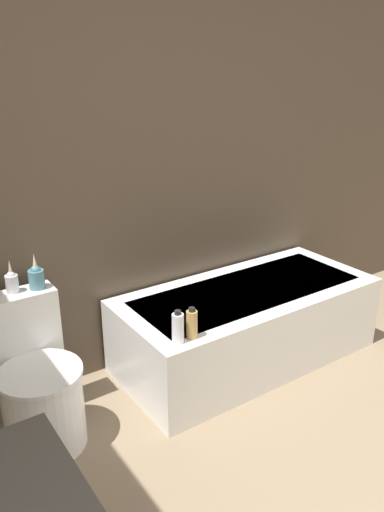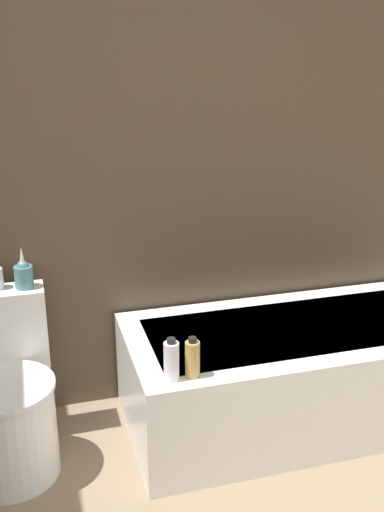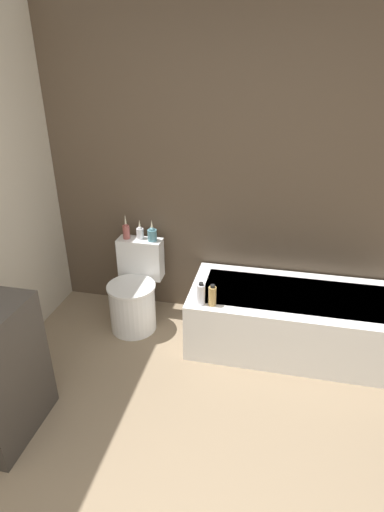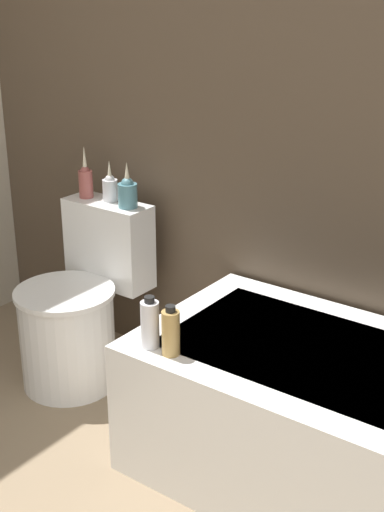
{
  "view_description": "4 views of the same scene",
  "coord_description": "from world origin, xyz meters",
  "views": [
    {
      "loc": [
        -1.16,
        -0.16,
        1.78
      ],
      "look_at": [
        0.17,
        1.78,
        0.87
      ],
      "focal_mm": 35.0,
      "sensor_mm": 36.0,
      "label": 1
    },
    {
      "loc": [
        -0.46,
        -0.29,
        1.71
      ],
      "look_at": [
        0.12,
        1.77,
        0.94
      ],
      "focal_mm": 42.0,
      "sensor_mm": 36.0,
      "label": 2
    },
    {
      "loc": [
        0.47,
        -0.78,
        2.1
      ],
      "look_at": [
        -0.09,
        1.82,
        0.79
      ],
      "focal_mm": 28.0,
      "sensor_mm": 36.0,
      "label": 3
    },
    {
      "loc": [
        1.32,
        0.11,
        1.6
      ],
      "look_at": [
        0.03,
        1.87,
        0.74
      ],
      "focal_mm": 50.0,
      "sensor_mm": 36.0,
      "label": 4
    }
  ],
  "objects": [
    {
      "name": "vase_gold",
      "position": [
        -0.74,
        2.17,
        0.8
      ],
      "size": [
        0.06,
        0.06,
        0.22
      ],
      "color": "#994C47",
      "rests_on": "toilet"
    },
    {
      "name": "shampoo_bottle_tall",
      "position": [
        0.01,
        1.67,
        0.56
      ],
      "size": [
        0.06,
        0.06,
        0.18
      ],
      "color": "silver",
      "rests_on": "bathtub"
    },
    {
      "name": "bathtub",
      "position": [
        0.71,
        1.95,
        0.24
      ],
      "size": [
        1.64,
        0.74,
        0.48
      ],
      "color": "white",
      "rests_on": "ground"
    },
    {
      "name": "wall_back_tiled",
      "position": [
        0.0,
        2.37,
        1.3
      ],
      "size": [
        6.4,
        0.06,
        2.6
      ],
      "color": "brown",
      "rests_on": "ground_plane"
    },
    {
      "name": "shampoo_bottle_short",
      "position": [
        0.1,
        1.67,
        0.56
      ],
      "size": [
        0.06,
        0.06,
        0.17
      ],
      "color": "tan",
      "rests_on": "bathtub"
    },
    {
      "name": "vase_silver",
      "position": [
        -0.62,
        2.19,
        0.78
      ],
      "size": [
        0.06,
        0.06,
        0.17
      ],
      "color": "silver",
      "rests_on": "toilet"
    },
    {
      "name": "vase_bronze",
      "position": [
        -0.51,
        2.17,
        0.79
      ],
      "size": [
        0.08,
        0.08,
        0.19
      ],
      "color": "teal",
      "rests_on": "toilet"
    },
    {
      "name": "toilet",
      "position": [
        -0.62,
        1.97,
        0.3
      ],
      "size": [
        0.41,
        0.55,
        0.72
      ],
      "color": "white",
      "rests_on": "ground"
    }
  ]
}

